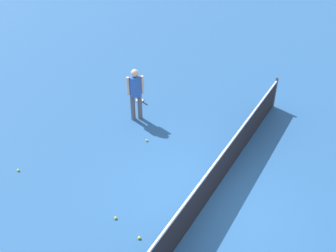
{
  "coord_description": "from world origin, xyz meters",
  "views": [
    {
      "loc": [
        6.28,
        2.49,
        6.51
      ],
      "look_at": [
        -1.06,
        -1.75,
        0.9
      ],
      "focal_mm": 41.0,
      "sensor_mm": 36.0,
      "label": 1
    }
  ],
  "objects_px": {
    "tennis_ball_near_player": "(116,218)",
    "tennis_ball_by_net": "(147,140)",
    "player_near_side": "(136,90)",
    "tennis_ball_baseline": "(139,238)",
    "tennis_racket_near_player": "(140,100)",
    "tennis_ball_midcourt": "(18,170)"
  },
  "relations": [
    {
      "from": "tennis_ball_near_player",
      "to": "tennis_ball_by_net",
      "type": "relative_size",
      "value": 1.0
    },
    {
      "from": "tennis_racket_near_player",
      "to": "tennis_ball_by_net",
      "type": "bearing_deg",
      "value": 38.07
    },
    {
      "from": "player_near_side",
      "to": "tennis_ball_baseline",
      "type": "distance_m",
      "value": 4.9
    },
    {
      "from": "player_near_side",
      "to": "tennis_racket_near_player",
      "type": "relative_size",
      "value": 2.8
    },
    {
      "from": "tennis_racket_near_player",
      "to": "tennis_ball_baseline",
      "type": "bearing_deg",
      "value": 33.32
    },
    {
      "from": "player_near_side",
      "to": "tennis_ball_baseline",
      "type": "relative_size",
      "value": 25.76
    },
    {
      "from": "player_near_side",
      "to": "tennis_ball_near_player",
      "type": "relative_size",
      "value": 25.76
    },
    {
      "from": "tennis_ball_baseline",
      "to": "tennis_ball_by_net",
      "type": "bearing_deg",
      "value": -149.89
    },
    {
      "from": "tennis_ball_near_player",
      "to": "tennis_ball_by_net",
      "type": "distance_m",
      "value": 3.05
    },
    {
      "from": "player_near_side",
      "to": "tennis_ball_baseline",
      "type": "bearing_deg",
      "value": 34.45
    },
    {
      "from": "tennis_ball_by_net",
      "to": "tennis_ball_near_player",
      "type": "bearing_deg",
      "value": 19.34
    },
    {
      "from": "tennis_ball_baseline",
      "to": "tennis_ball_near_player",
      "type": "bearing_deg",
      "value": -104.51
    },
    {
      "from": "tennis_ball_near_player",
      "to": "tennis_ball_by_net",
      "type": "height_order",
      "value": "same"
    },
    {
      "from": "tennis_ball_midcourt",
      "to": "tennis_ball_baseline",
      "type": "relative_size",
      "value": 1.0
    },
    {
      "from": "player_near_side",
      "to": "tennis_ball_midcourt",
      "type": "relative_size",
      "value": 25.76
    },
    {
      "from": "player_near_side",
      "to": "tennis_ball_baseline",
      "type": "xyz_separation_m",
      "value": [
        3.96,
        2.72,
        -0.98
      ]
    },
    {
      "from": "tennis_ball_by_net",
      "to": "tennis_ball_baseline",
      "type": "xyz_separation_m",
      "value": [
        3.08,
        1.78,
        0.0
      ]
    },
    {
      "from": "tennis_ball_near_player",
      "to": "tennis_ball_baseline",
      "type": "height_order",
      "value": "same"
    },
    {
      "from": "player_near_side",
      "to": "tennis_racket_near_player",
      "type": "height_order",
      "value": "player_near_side"
    },
    {
      "from": "tennis_racket_near_player",
      "to": "tennis_ball_by_net",
      "type": "distance_m",
      "value": 2.4
    },
    {
      "from": "tennis_racket_near_player",
      "to": "tennis_ball_near_player",
      "type": "bearing_deg",
      "value": 27.58
    },
    {
      "from": "player_near_side",
      "to": "tennis_ball_midcourt",
      "type": "bearing_deg",
      "value": -18.75
    }
  ]
}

